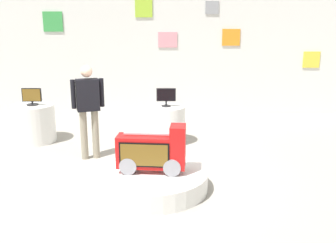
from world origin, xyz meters
TOP-DOWN VIEW (x-y plane):
  - ground_plane at (0.00, 0.00)m, footprint 30.00×30.00m
  - back_wall_display at (-0.00, 4.38)m, footprint 12.19×0.13m
  - main_display_pedestal at (0.25, -0.16)m, footprint 1.63×1.63m
  - novelty_firetruck_tv at (0.26, -0.17)m, footprint 1.00×0.46m
  - display_pedestal_left_rear at (-2.14, 2.18)m, footprint 0.82×0.82m
  - tv_on_left_rear at (-2.14, 2.18)m, footprint 0.38×0.23m
  - display_pedestal_center_rear at (0.51, 1.99)m, footprint 0.74×0.74m
  - tv_on_center_rear at (0.51, 1.98)m, footprint 0.37×0.17m
  - shopper_browsing_near_truck at (-0.85, 1.16)m, footprint 0.54×0.30m

SIDE VIEW (x-z plane):
  - ground_plane at x=0.00m, z-range 0.00..0.00m
  - main_display_pedestal at x=0.25m, z-range 0.00..0.27m
  - display_pedestal_left_rear at x=-2.14m, z-range 0.00..0.75m
  - display_pedestal_center_rear at x=0.51m, z-range 0.00..0.75m
  - novelty_firetruck_tv at x=0.26m, z-range 0.21..0.90m
  - tv_on_left_rear at x=-2.14m, z-range 0.75..1.09m
  - tv_on_center_rear at x=0.51m, z-range 0.77..1.13m
  - shopper_browsing_near_truck at x=-0.85m, z-range 0.14..1.79m
  - back_wall_display at x=0.00m, z-range 0.00..3.34m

